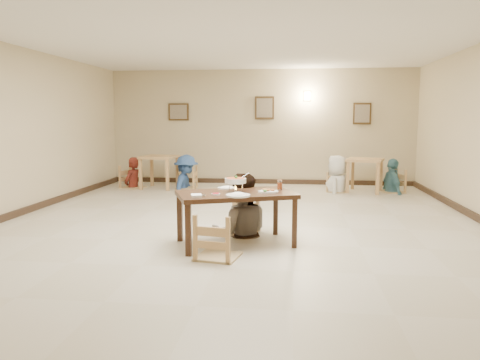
# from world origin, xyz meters

# --- Properties ---
(floor) EXTENTS (10.00, 10.00, 0.00)m
(floor) POSITION_xyz_m (0.00, 0.00, 0.00)
(floor) COLOR beige
(floor) RESTS_ON ground
(ceiling) EXTENTS (10.00, 10.00, 0.00)m
(ceiling) POSITION_xyz_m (0.00, 0.00, 3.00)
(ceiling) COLOR silver
(ceiling) RESTS_ON wall_back
(wall_back) EXTENTS (10.00, 0.00, 10.00)m
(wall_back) POSITION_xyz_m (0.00, 5.00, 1.50)
(wall_back) COLOR #C2B08B
(wall_back) RESTS_ON floor
(wall_front) EXTENTS (10.00, 0.00, 10.00)m
(wall_front) POSITION_xyz_m (0.00, -5.00, 1.50)
(wall_front) COLOR #C2B08B
(wall_front) RESTS_ON floor
(wall_left) EXTENTS (0.00, 10.00, 10.00)m
(wall_left) POSITION_xyz_m (-4.00, 0.00, 1.50)
(wall_left) COLOR #C2B08B
(wall_left) RESTS_ON floor
(baseboard_back) EXTENTS (8.00, 0.06, 0.12)m
(baseboard_back) POSITION_xyz_m (0.00, 4.97, 0.06)
(baseboard_back) COLOR #302116
(baseboard_back) RESTS_ON floor
(baseboard_left) EXTENTS (0.06, 10.00, 0.12)m
(baseboard_left) POSITION_xyz_m (-3.97, 0.00, 0.06)
(baseboard_left) COLOR #302116
(baseboard_left) RESTS_ON floor
(picture_a) EXTENTS (0.55, 0.04, 0.45)m
(picture_a) POSITION_xyz_m (-2.20, 4.96, 1.90)
(picture_a) COLOR #3B2814
(picture_a) RESTS_ON wall_back
(picture_b) EXTENTS (0.50, 0.04, 0.60)m
(picture_b) POSITION_xyz_m (0.10, 4.96, 2.00)
(picture_b) COLOR #3B2814
(picture_b) RESTS_ON wall_back
(picture_c) EXTENTS (0.45, 0.04, 0.55)m
(picture_c) POSITION_xyz_m (2.60, 4.96, 1.85)
(picture_c) COLOR #3B2814
(picture_c) RESTS_ON wall_back
(wall_sconce) EXTENTS (0.16, 0.05, 0.22)m
(wall_sconce) POSITION_xyz_m (1.20, 4.96, 2.30)
(wall_sconce) COLOR #FFD88C
(wall_sconce) RESTS_ON wall_back
(main_table) EXTENTS (1.76, 1.38, 0.73)m
(main_table) POSITION_xyz_m (0.10, -1.16, 0.64)
(main_table) COLOR #3B2314
(main_table) RESTS_ON floor
(chair_far) EXTENTS (0.49, 0.49, 1.05)m
(chair_far) POSITION_xyz_m (0.07, -0.48, 0.52)
(chair_far) COLOR tan
(chair_far) RESTS_ON floor
(chair_near) EXTENTS (0.50, 0.50, 1.07)m
(chair_near) POSITION_xyz_m (-0.05, -1.80, 0.53)
(chair_near) COLOR tan
(chair_near) RESTS_ON floor
(main_diner) EXTENTS (1.01, 0.85, 1.84)m
(main_diner) POSITION_xyz_m (0.10, -0.57, 0.92)
(main_diner) COLOR gray
(main_diner) RESTS_ON floor
(curry_warmer) EXTENTS (0.33, 0.29, 0.26)m
(curry_warmer) POSITION_xyz_m (0.09, -1.11, 0.88)
(curry_warmer) COLOR silver
(curry_warmer) RESTS_ON main_table
(rice_plate_far) EXTENTS (0.28, 0.28, 0.06)m
(rice_plate_far) POSITION_xyz_m (-0.06, -0.86, 0.74)
(rice_plate_far) COLOR white
(rice_plate_far) RESTS_ON main_table
(rice_plate_near) EXTENTS (0.32, 0.32, 0.07)m
(rice_plate_near) POSITION_xyz_m (0.17, -1.48, 0.74)
(rice_plate_near) COLOR white
(rice_plate_near) RESTS_ON main_table
(fried_plate) EXTENTS (0.27, 0.27, 0.06)m
(fried_plate) POSITION_xyz_m (0.54, -1.13, 0.75)
(fried_plate) COLOR white
(fried_plate) RESTS_ON main_table
(chili_dish) EXTENTS (0.12, 0.12, 0.02)m
(chili_dish) POSITION_xyz_m (-0.14, -1.41, 0.74)
(chili_dish) COLOR white
(chili_dish) RESTS_ON main_table
(napkin_cutlery) EXTENTS (0.20, 0.28, 0.03)m
(napkin_cutlery) POSITION_xyz_m (-0.35, -1.59, 0.74)
(napkin_cutlery) COLOR white
(napkin_cutlery) RESTS_ON main_table
(drink_glass) EXTENTS (0.07, 0.07, 0.14)m
(drink_glass) POSITION_xyz_m (0.69, -0.85, 0.79)
(drink_glass) COLOR white
(drink_glass) RESTS_ON main_table
(bg_table_left) EXTENTS (0.89, 0.89, 0.81)m
(bg_table_left) POSITION_xyz_m (-2.43, 3.83, 0.67)
(bg_table_left) COLOR tan
(bg_table_left) RESTS_ON floor
(bg_table_right) EXTENTS (0.98, 0.98, 0.79)m
(bg_table_right) POSITION_xyz_m (2.54, 3.80, 0.65)
(bg_table_right) COLOR tan
(bg_table_right) RESTS_ON floor
(bg_chair_ll) EXTENTS (0.50, 0.50, 1.06)m
(bg_chair_ll) POSITION_xyz_m (-3.11, 3.79, 0.53)
(bg_chair_ll) COLOR tan
(bg_chair_ll) RESTS_ON floor
(bg_chair_lr) EXTENTS (0.49, 0.49, 1.03)m
(bg_chair_lr) POSITION_xyz_m (-1.76, 3.85, 0.52)
(bg_chair_lr) COLOR tan
(bg_chair_lr) RESTS_ON floor
(bg_chair_rl) EXTENTS (0.42, 0.42, 0.88)m
(bg_chair_rl) POSITION_xyz_m (1.90, 3.74, 0.44)
(bg_chair_rl) COLOR tan
(bg_chair_rl) RESTS_ON floor
(bg_chair_rr) EXTENTS (0.48, 0.48, 1.03)m
(bg_chair_rr) POSITION_xyz_m (3.19, 3.82, 0.51)
(bg_chair_rr) COLOR tan
(bg_chair_rr) RESTS_ON floor
(bg_diner_a) EXTENTS (0.51, 0.64, 1.54)m
(bg_diner_a) POSITION_xyz_m (-3.11, 3.79, 0.77)
(bg_diner_a) COLOR #5C1E16
(bg_diner_a) RESTS_ON floor
(bg_diner_b) EXTENTS (0.72, 1.14, 1.68)m
(bg_diner_b) POSITION_xyz_m (-1.76, 3.85, 0.84)
(bg_diner_b) COLOR #345995
(bg_diner_b) RESTS_ON floor
(bg_diner_c) EXTENTS (0.74, 0.96, 1.74)m
(bg_diner_c) POSITION_xyz_m (1.90, 3.74, 0.87)
(bg_diner_c) COLOR silver
(bg_diner_c) RESTS_ON floor
(bg_diner_d) EXTENTS (0.57, 0.99, 1.59)m
(bg_diner_d) POSITION_xyz_m (3.19, 3.82, 0.80)
(bg_diner_d) COLOR teal
(bg_diner_d) RESTS_ON floor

